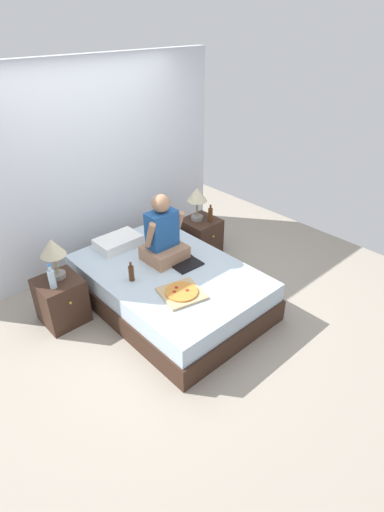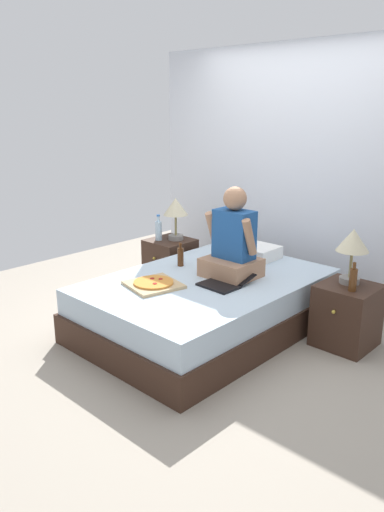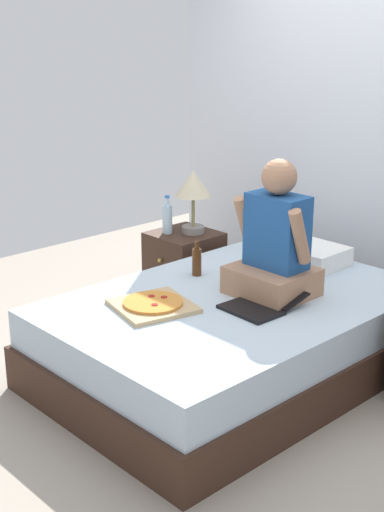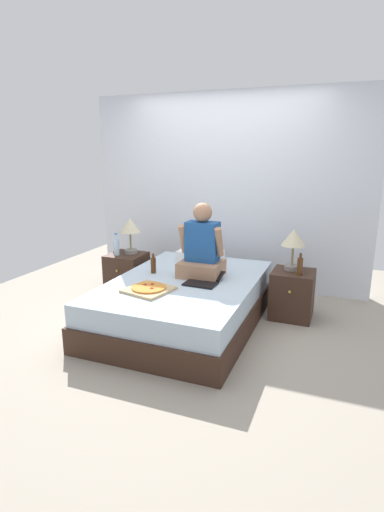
% 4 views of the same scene
% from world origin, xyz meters
% --- Properties ---
extents(ground_plane, '(5.70, 5.70, 0.00)m').
position_xyz_m(ground_plane, '(0.00, 0.00, 0.00)').
color(ground_plane, '#9E9384').
extents(wall_back, '(3.70, 0.12, 2.50)m').
position_xyz_m(wall_back, '(0.00, 1.43, 1.25)').
color(wall_back, silver).
rests_on(wall_back, ground).
extents(bed, '(1.46, 2.14, 0.47)m').
position_xyz_m(bed, '(0.00, 0.00, 0.23)').
color(bed, '#382319').
rests_on(bed, ground).
extents(nightstand_left, '(0.44, 0.47, 0.52)m').
position_xyz_m(nightstand_left, '(-1.03, 0.56, 0.26)').
color(nightstand_left, '#382319').
rests_on(nightstand_left, ground).
extents(lamp_on_left_nightstand, '(0.26, 0.26, 0.45)m').
position_xyz_m(lamp_on_left_nightstand, '(-0.99, 0.61, 0.84)').
color(lamp_on_left_nightstand, gray).
rests_on(lamp_on_left_nightstand, nightstand_left).
extents(water_bottle, '(0.07, 0.07, 0.28)m').
position_xyz_m(water_bottle, '(-1.11, 0.47, 0.63)').
color(water_bottle, silver).
rests_on(water_bottle, nightstand_left).
extents(nightstand_right, '(0.44, 0.47, 0.52)m').
position_xyz_m(nightstand_right, '(1.03, 0.56, 0.26)').
color(nightstand_right, '#382319').
rests_on(nightstand_right, ground).
extents(lamp_on_right_nightstand, '(0.26, 0.26, 0.45)m').
position_xyz_m(lamp_on_right_nightstand, '(1.00, 0.61, 0.84)').
color(lamp_on_right_nightstand, gray).
rests_on(lamp_on_right_nightstand, nightstand_right).
extents(beer_bottle, '(0.06, 0.06, 0.23)m').
position_xyz_m(beer_bottle, '(1.10, 0.46, 0.61)').
color(beer_bottle, '#512D14').
rests_on(beer_bottle, nightstand_right).
extents(pillow, '(0.52, 0.34, 0.12)m').
position_xyz_m(pillow, '(-0.12, 0.79, 0.53)').
color(pillow, white).
rests_on(pillow, bed).
extents(person_seated, '(0.47, 0.40, 0.78)m').
position_xyz_m(person_seated, '(0.11, 0.21, 0.76)').
color(person_seated, '#A37556').
rests_on(person_seated, bed).
extents(laptop, '(0.33, 0.43, 0.07)m').
position_xyz_m(laptop, '(0.21, -0.02, 0.49)').
color(laptop, black).
rests_on(laptop, bed).
extents(pizza_box, '(0.48, 0.48, 0.05)m').
position_xyz_m(pizza_box, '(-0.20, -0.44, 0.49)').
color(pizza_box, tan).
rests_on(pizza_box, bed).
extents(beer_bottle_on_bed, '(0.06, 0.06, 0.22)m').
position_xyz_m(beer_bottle_on_bed, '(-0.42, 0.10, 0.56)').
color(beer_bottle_on_bed, '#4C2811').
rests_on(beer_bottle_on_bed, bed).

